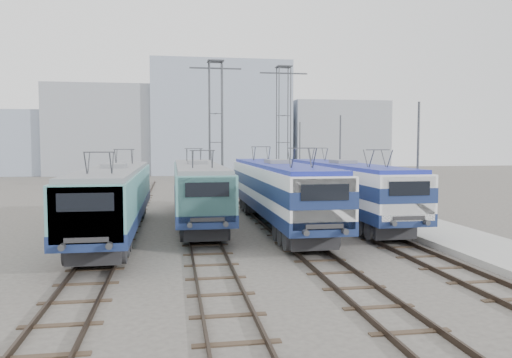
% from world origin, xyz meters
% --- Properties ---
extents(ground, '(160.00, 160.00, 0.00)m').
position_xyz_m(ground, '(0.00, 0.00, 0.00)').
color(ground, '#514C47').
extents(platform, '(4.00, 70.00, 0.30)m').
position_xyz_m(platform, '(10.20, 8.00, 0.15)').
color(platform, '#9E9E99').
rests_on(platform, ground).
extents(locomotive_far_left, '(2.81, 17.76, 3.34)m').
position_xyz_m(locomotive_far_left, '(-6.75, 4.91, 2.22)').
color(locomotive_far_left, navy).
rests_on(locomotive_far_left, ground).
extents(locomotive_center_left, '(2.82, 17.81, 3.35)m').
position_xyz_m(locomotive_center_left, '(-2.25, 8.94, 2.22)').
color(locomotive_center_left, navy).
rests_on(locomotive_center_left, ground).
extents(locomotive_center_right, '(2.91, 18.38, 3.45)m').
position_xyz_m(locomotive_center_right, '(2.25, 6.40, 2.34)').
color(locomotive_center_right, navy).
rests_on(locomotive_center_right, ground).
extents(locomotive_far_right, '(2.84, 17.93, 3.37)m').
position_xyz_m(locomotive_far_right, '(6.75, 7.95, 2.29)').
color(locomotive_far_right, navy).
rests_on(locomotive_far_right, ground).
extents(catenary_tower_west, '(4.50, 1.20, 12.00)m').
position_xyz_m(catenary_tower_west, '(0.00, 22.00, 6.64)').
color(catenary_tower_west, '#3F4247').
rests_on(catenary_tower_west, ground).
extents(catenary_tower_east, '(4.50, 1.20, 12.00)m').
position_xyz_m(catenary_tower_east, '(6.50, 24.00, 6.64)').
color(catenary_tower_east, '#3F4247').
rests_on(catenary_tower_east, ground).
extents(mast_front, '(0.12, 0.12, 7.00)m').
position_xyz_m(mast_front, '(8.60, 2.00, 3.50)').
color(mast_front, '#3F4247').
rests_on(mast_front, ground).
extents(mast_mid, '(0.12, 0.12, 7.00)m').
position_xyz_m(mast_mid, '(8.60, 14.00, 3.50)').
color(mast_mid, '#3F4247').
rests_on(mast_mid, ground).
extents(mast_rear, '(0.12, 0.12, 7.00)m').
position_xyz_m(mast_rear, '(8.60, 26.00, 3.50)').
color(mast_rear, '#3F4247').
rests_on(mast_rear, ground).
extents(building_west, '(18.00, 12.00, 14.00)m').
position_xyz_m(building_west, '(-14.00, 62.00, 7.00)').
color(building_west, '#9096A0').
rests_on(building_west, ground).
extents(building_center, '(22.00, 14.00, 18.00)m').
position_xyz_m(building_center, '(4.00, 62.00, 9.00)').
color(building_center, '#929EB4').
rests_on(building_center, ground).
extents(building_east, '(16.00, 12.00, 12.00)m').
position_xyz_m(building_east, '(24.00, 62.00, 6.00)').
color(building_east, '#9096A0').
rests_on(building_east, ground).
extents(building_far_west, '(14.00, 10.00, 10.00)m').
position_xyz_m(building_far_west, '(-30.00, 62.00, 5.00)').
color(building_far_west, '#929EB4').
rests_on(building_far_west, ground).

